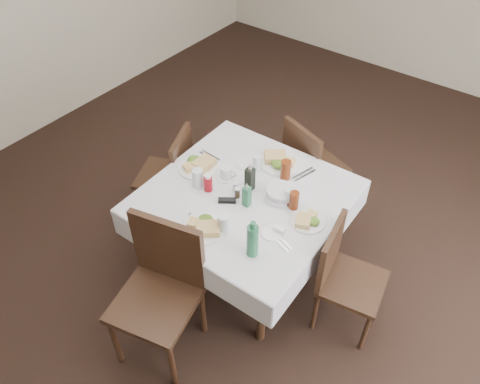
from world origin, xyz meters
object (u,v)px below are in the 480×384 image
(dining_table, at_px, (245,203))
(bread_basket, at_px, (280,193))
(chair_west, at_px, (172,171))
(water_w, at_px, (198,178))
(chair_north, at_px, (309,163))
(water_e, at_px, (290,197))
(oil_cruet_dark, at_px, (250,178))
(green_bottle, at_px, (253,240))
(coffee_mug, at_px, (226,173))
(oil_cruet_green, at_px, (247,196))
(chair_south, at_px, (162,283))
(chair_east, at_px, (342,272))
(water_s, at_px, (224,223))
(water_n, at_px, (257,163))
(ketchup_bottle, at_px, (208,183))

(dining_table, bearing_deg, bread_basket, 31.06)
(chair_west, distance_m, water_w, 0.64)
(dining_table, bearing_deg, chair_north, 86.66)
(water_e, relative_size, oil_cruet_dark, 0.55)
(chair_west, relative_size, green_bottle, 3.12)
(coffee_mug, bearing_deg, oil_cruet_green, -25.41)
(chair_south, bearing_deg, oil_cruet_dark, 87.64)
(bread_basket, height_order, green_bottle, green_bottle)
(chair_south, distance_m, chair_east, 1.19)
(chair_south, distance_m, coffee_mug, 0.92)
(water_s, xyz_separation_m, oil_cruet_dark, (-0.10, 0.42, 0.03))
(chair_south, bearing_deg, water_s, 73.09)
(oil_cruet_green, bearing_deg, water_n, 114.74)
(oil_cruet_green, bearing_deg, ketchup_bottle, -172.27)
(chair_north, height_order, water_w, chair_north)
(oil_cruet_green, bearing_deg, bread_basket, 54.49)
(chair_east, relative_size, green_bottle, 3.13)
(dining_table, height_order, water_s, water_s)
(oil_cruet_green, height_order, coffee_mug, oil_cruet_green)
(dining_table, height_order, ketchup_bottle, ketchup_bottle)
(bread_basket, bearing_deg, chair_west, -178.32)
(water_n, bearing_deg, bread_basket, -26.45)
(water_w, relative_size, ketchup_bottle, 1.04)
(oil_cruet_dark, xyz_separation_m, coffee_mug, (-0.20, -0.01, -0.06))
(water_e, bearing_deg, oil_cruet_dark, -172.05)
(chair_south, bearing_deg, water_n, 92.51)
(oil_cruet_dark, bearing_deg, chair_west, 178.10)
(water_n, bearing_deg, dining_table, -71.38)
(chair_north, relative_size, water_n, 7.41)
(dining_table, xyz_separation_m, oil_cruet_green, (0.07, -0.07, 0.17))
(dining_table, bearing_deg, oil_cruet_green, -46.97)
(water_e, distance_m, bread_basket, 0.09)
(chair_east, relative_size, oil_cruet_dark, 3.71)
(chair_north, xyz_separation_m, oil_cruet_dark, (-0.06, -0.77, 0.34))
(chair_north, relative_size, water_w, 6.42)
(coffee_mug, bearing_deg, chair_east, -2.66)
(water_e, bearing_deg, water_n, 156.79)
(chair_east, height_order, bread_basket, chair_east)
(ketchup_bottle, bearing_deg, water_s, -35.91)
(dining_table, distance_m, water_e, 0.35)
(bread_basket, bearing_deg, water_e, -10.17)
(water_s, bearing_deg, dining_table, 104.84)
(dining_table, relative_size, chair_east, 1.55)
(water_s, distance_m, bread_basket, 0.50)
(chair_west, height_order, oil_cruet_dark, oil_cruet_dark)
(chair_east, bearing_deg, green_bottle, -137.52)
(chair_west, relative_size, water_w, 6.10)
(chair_south, xyz_separation_m, water_w, (-0.28, 0.69, 0.24))
(chair_east, bearing_deg, water_w, -173.07)
(chair_south, relative_size, water_n, 8.41)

